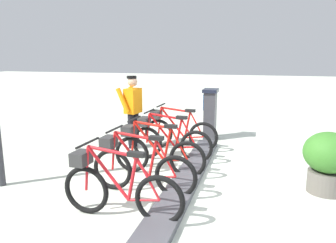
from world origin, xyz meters
TOP-DOWN VIEW (x-y plane):
  - ground_plane at (0.00, 0.00)m, footprint 60.00×60.00m
  - dock_rail_base at (0.00, 0.00)m, footprint 0.44×4.97m
  - payment_kiosk at (0.05, -3.04)m, footprint 0.36×0.52m
  - bike_docked_0 at (0.62, -1.89)m, footprint 1.72×0.54m
  - bike_docked_1 at (0.62, -1.05)m, footprint 1.72×0.54m
  - bike_docked_2 at (0.62, -0.22)m, footprint 1.72×0.54m
  - bike_docked_3 at (0.62, 0.61)m, footprint 1.72×0.54m
  - bike_docked_4 at (0.62, 1.45)m, footprint 1.72×0.54m
  - worker_near_rack at (1.64, -1.74)m, footprint 0.53×0.67m
  - planter_bush at (-2.20, -0.19)m, footprint 0.76×0.76m

SIDE VIEW (x-z plane):
  - ground_plane at x=0.00m, z-range 0.00..0.00m
  - dock_rail_base at x=0.00m, z-range 0.00..0.10m
  - bike_docked_0 at x=0.62m, z-range -0.08..0.94m
  - bike_docked_1 at x=0.62m, z-range -0.08..0.94m
  - bike_docked_2 at x=0.62m, z-range -0.08..0.94m
  - bike_docked_3 at x=0.62m, z-range -0.08..0.94m
  - bike_docked_4 at x=0.62m, z-range -0.08..0.94m
  - planter_bush at x=-2.20m, z-range 0.06..1.03m
  - payment_kiosk at x=0.05m, z-range 0.03..1.31m
  - worker_near_rack at x=1.64m, z-range 0.08..1.74m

